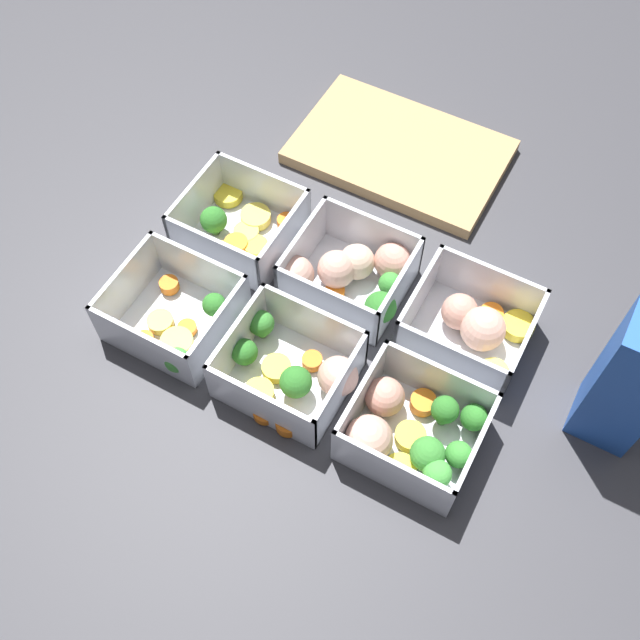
% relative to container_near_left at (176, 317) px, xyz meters
% --- Properties ---
extents(ground_plane, '(4.00, 4.00, 0.00)m').
position_rel_container_near_left_xyz_m(ground_plane, '(0.15, 0.08, -0.02)').
color(ground_plane, '#38383D').
extents(container_near_left, '(0.13, 0.13, 0.07)m').
position_rel_container_near_left_xyz_m(container_near_left, '(0.00, 0.00, 0.00)').
color(container_near_left, silver).
rests_on(container_near_left, ground_plane).
extents(container_near_center, '(0.16, 0.13, 0.07)m').
position_rel_container_near_left_xyz_m(container_near_center, '(0.15, 0.00, 0.00)').
color(container_near_center, silver).
rests_on(container_near_center, ground_plane).
extents(container_near_right, '(0.14, 0.13, 0.07)m').
position_rel_container_near_left_xyz_m(container_near_right, '(0.30, -0.00, 0.00)').
color(container_near_right, silver).
rests_on(container_near_right, ground_plane).
extents(container_far_left, '(0.14, 0.14, 0.07)m').
position_rel_container_near_left_xyz_m(container_far_left, '(-0.01, 0.15, -0.00)').
color(container_far_left, silver).
rests_on(container_far_left, ground_plane).
extents(container_far_center, '(0.16, 0.13, 0.07)m').
position_rel_container_near_left_xyz_m(container_far_center, '(0.15, 0.15, 0.00)').
color(container_far_center, silver).
rests_on(container_far_center, ground_plane).
extents(container_far_right, '(0.14, 0.13, 0.07)m').
position_rel_container_near_left_xyz_m(container_far_right, '(0.31, 0.15, 0.00)').
color(container_far_right, silver).
rests_on(container_far_right, ground_plane).
extents(juice_carton, '(0.07, 0.07, 0.20)m').
position_rel_container_near_left_xyz_m(juice_carton, '(0.48, 0.12, 0.07)').
color(juice_carton, blue).
rests_on(juice_carton, ground_plane).
extents(cutting_board, '(0.28, 0.18, 0.02)m').
position_rel_container_near_left_xyz_m(cutting_board, '(0.11, 0.38, -0.01)').
color(cutting_board, tan).
rests_on(cutting_board, ground_plane).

